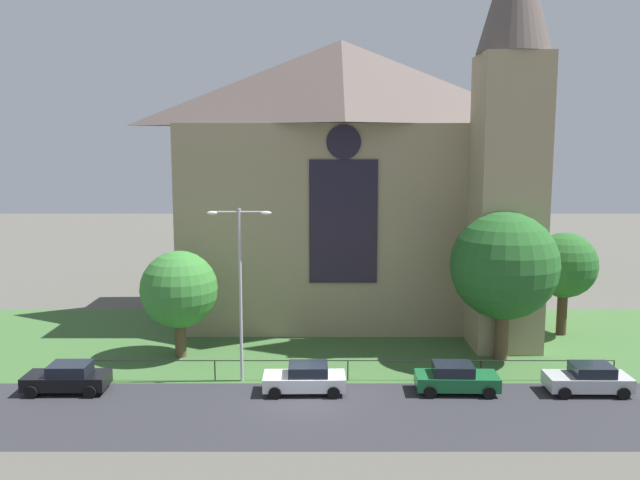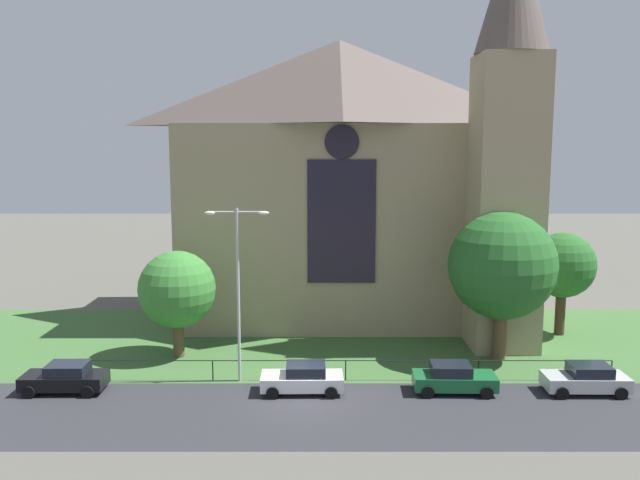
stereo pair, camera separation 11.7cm
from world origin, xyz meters
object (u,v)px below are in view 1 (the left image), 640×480
tree_right_far (561,266)px  tree_right_near (501,266)px  streetlamp_near (237,275)px  parked_car_white (302,379)px  parked_car_black (64,378)px  parked_car_green (453,378)px  church_building (348,178)px  tree_left_near (176,290)px  parked_car_silver (585,379)px

tree_right_far → tree_right_near: (-5.44, -5.21, 0.94)m
streetlamp_near → parked_car_white: bearing=-26.2°
streetlamp_near → tree_right_near: bearing=13.9°
tree_right_far → parked_car_black: bearing=-160.2°
parked_car_black → parked_car_white: same height
parked_car_green → streetlamp_near: bearing=173.2°
church_building → parked_car_white: (-3.04, -15.34, -9.53)m
tree_right_near → tree_left_near: bearing=178.5°
parked_car_black → streetlamp_near: bearing=-170.3°
tree_right_far → tree_left_near: tree_right_far is taller
tree_right_far → parked_car_green: 14.57m
tree_right_near → parked_car_white: bearing=-154.8°
parked_car_green → parked_car_silver: (6.78, -0.11, 0.00)m
church_building → streetlamp_near: bearing=-115.5°
streetlamp_near → parked_car_white: (3.46, -1.70, -5.11)m
tree_right_far → streetlamp_near: size_ratio=0.74×
streetlamp_near → parked_car_silver: 18.78m
tree_right_near → parked_car_silver: bearing=-61.2°
tree_left_near → parked_car_white: (7.62, -5.91, -3.36)m
parked_car_black → parked_car_white: (12.26, -0.10, 0.00)m
church_building → parked_car_silver: church_building is taller
parked_car_green → tree_left_near: bearing=160.8°
parked_car_green → parked_car_silver: size_ratio=1.01×
church_building → tree_right_far: church_building is taller
church_building → tree_left_near: church_building is taller
parked_car_black → parked_car_green: bearing=179.2°
parked_car_white → parked_car_silver: (14.53, -0.06, 0.00)m
church_building → tree_left_near: 15.51m
tree_right_far → streetlamp_near: streetlamp_near is taller
tree_right_far → parked_car_white: size_ratio=1.63×
church_building → streetlamp_near: church_building is taller
tree_right_near → tree_left_near: (-19.14, 0.49, -1.52)m
parked_car_silver → church_building: bearing=-52.7°
church_building → parked_car_white: size_ratio=6.15×
streetlamp_near → parked_car_white: 6.40m
tree_left_near → streetlamp_near: size_ratio=0.69×
parked_car_white → parked_car_green: same height
tree_left_near → streetlamp_near: 6.17m
church_building → parked_car_green: bearing=-72.9°
streetlamp_near → parked_car_black: (-8.80, -1.61, -5.11)m
parked_car_white → streetlamp_near: bearing=-27.1°
tree_right_far → parked_car_green: (-9.22, -10.58, -3.93)m
tree_right_near → parked_car_green: bearing=-125.1°
tree_right_near → parked_car_green: 8.18m
parked_car_black → parked_car_green: (20.00, -0.05, 0.00)m
parked_car_green → tree_right_near: bearing=56.6°
tree_right_far → parked_car_green: size_ratio=1.62×
parked_car_black → tree_right_near: bearing=-168.0°
tree_left_near → parked_car_black: bearing=-128.6°
tree_right_near → parked_car_green: (-3.77, -5.37, -4.88)m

